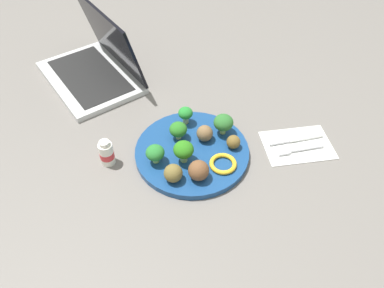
{
  "coord_description": "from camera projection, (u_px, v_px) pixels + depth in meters",
  "views": [
    {
      "loc": [
        0.11,
        0.62,
        0.69
      ],
      "look_at": [
        0.0,
        0.0,
        0.04
      ],
      "focal_mm": 35.19,
      "sensor_mm": 36.0,
      "label": 1
    }
  ],
  "objects": [
    {
      "name": "broccoli_floret_mid_right",
      "position": [
        155.0,
        153.0,
        0.87
      ],
      "size": [
        0.04,
        0.04,
        0.05
      ],
      "color": "#93CD6E",
      "rests_on": "plate"
    },
    {
      "name": "napkin",
      "position": [
        297.0,
        145.0,
        0.95
      ],
      "size": [
        0.17,
        0.12,
        0.01
      ],
      "primitive_type": "cube",
      "rotation": [
        0.0,
        0.0,
        -0.02
      ],
      "color": "white",
      "rests_on": "ground_plane"
    },
    {
      "name": "fork",
      "position": [
        297.0,
        149.0,
        0.93
      ],
      "size": [
        0.12,
        0.02,
        0.01
      ],
      "color": "silver",
      "rests_on": "napkin"
    },
    {
      "name": "broccoli_floret_center",
      "position": [
        223.0,
        123.0,
        0.94
      ],
      "size": [
        0.05,
        0.05,
        0.05
      ],
      "color": "#ACCE6D",
      "rests_on": "plate"
    },
    {
      "name": "meatball_back_right",
      "position": [
        200.0,
        170.0,
        0.84
      ],
      "size": [
        0.05,
        0.05,
        0.05
      ],
      "primitive_type": "sphere",
      "color": "brown",
      "rests_on": "plate"
    },
    {
      "name": "meatball_mid_left",
      "position": [
        205.0,
        133.0,
        0.93
      ],
      "size": [
        0.04,
        0.04,
        0.04
      ],
      "primitive_type": "sphere",
      "color": "brown",
      "rests_on": "plate"
    },
    {
      "name": "broccoli_floret_back_right",
      "position": [
        184.0,
        150.0,
        0.87
      ],
      "size": [
        0.05,
        0.05,
        0.06
      ],
      "color": "#90B972",
      "rests_on": "plate"
    },
    {
      "name": "broccoli_floret_back_left",
      "position": [
        178.0,
        130.0,
        0.93
      ],
      "size": [
        0.04,
        0.04,
        0.05
      ],
      "color": "#A2C373",
      "rests_on": "plate"
    },
    {
      "name": "broccoli_floret_mid_left",
      "position": [
        187.0,
        114.0,
        0.97
      ],
      "size": [
        0.04,
        0.04,
        0.05
      ],
      "color": "#A7B879",
      "rests_on": "plate"
    },
    {
      "name": "meatball_near_rim",
      "position": [
        173.0,
        173.0,
        0.84
      ],
      "size": [
        0.04,
        0.04,
        0.04
      ],
      "primitive_type": "sphere",
      "color": "brown",
      "rests_on": "plate"
    },
    {
      "name": "yogurt_bottle",
      "position": [
        107.0,
        153.0,
        0.89
      ],
      "size": [
        0.03,
        0.03,
        0.07
      ],
      "color": "white",
      "rests_on": "ground_plane"
    },
    {
      "name": "pepper_ring_center",
      "position": [
        223.0,
        164.0,
        0.88
      ],
      "size": [
        0.08,
        0.08,
        0.01
      ],
      "primitive_type": "torus",
      "rotation": [
        0.0,
        0.0,
        6.01
      ],
      "color": "yellow",
      "rests_on": "plate"
    },
    {
      "name": "plate",
      "position": [
        192.0,
        152.0,
        0.93
      ],
      "size": [
        0.28,
        0.28,
        0.02
      ],
      "primitive_type": "cylinder",
      "color": "navy",
      "rests_on": "ground_plane"
    },
    {
      "name": "laptop",
      "position": [
        96.0,
        66.0,
        1.12
      ],
      "size": [
        0.34,
        0.38,
        0.21
      ],
      "color": "silver",
      "rests_on": "ground_plane"
    },
    {
      "name": "knife",
      "position": [
        293.0,
        139.0,
        0.96
      ],
      "size": [
        0.15,
        0.02,
        0.01
      ],
      "color": "white",
      "rests_on": "napkin"
    },
    {
      "name": "ground_plane",
      "position": [
        192.0,
        154.0,
        0.93
      ],
      "size": [
        4.0,
        4.0,
        0.0
      ],
      "primitive_type": "plane",
      "color": "slate"
    },
    {
      "name": "meatball_center",
      "position": [
        233.0,
        142.0,
        0.91
      ],
      "size": [
        0.03,
        0.03,
        0.03
      ],
      "primitive_type": "sphere",
      "color": "brown",
      "rests_on": "plate"
    }
  ]
}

